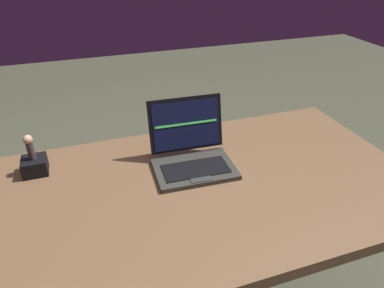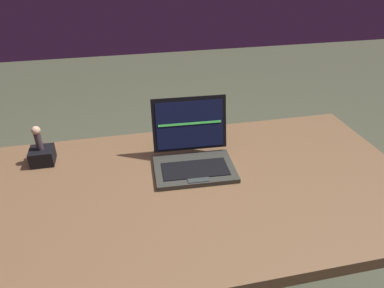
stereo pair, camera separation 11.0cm
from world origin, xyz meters
TOP-DOWN VIEW (x-y plane):
  - desk at (0.00, 0.00)m, footprint 1.34×0.75m
  - laptop_front at (-0.01, 0.11)m, footprint 0.27×0.24m
  - figurine_stand at (-0.50, 0.23)m, footprint 0.08×0.08m
  - figurine at (-0.50, 0.23)m, footprint 0.03×0.03m

SIDE VIEW (x-z plane):
  - desk at x=0.00m, z-range 0.28..1.01m
  - figurine_stand at x=-0.50m, z-range 0.73..0.79m
  - laptop_front at x=-0.01m, z-range 0.67..0.88m
  - figurine at x=-0.50m, z-range 0.79..0.88m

